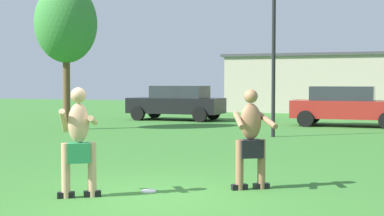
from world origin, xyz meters
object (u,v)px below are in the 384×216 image
at_px(car_black_near_post, 177,102).
at_px(tree_left_field, 66,24).
at_px(player_near, 251,137).
at_px(player_in_green, 79,140).
at_px(lamp_post, 274,38).
at_px(frisbee, 149,191).
at_px(car_red_far_end, 346,105).

height_order(car_black_near_post, tree_left_field, tree_left_field).
xyz_separation_m(player_near, player_in_green, (-2.30, -1.49, 0.02)).
height_order(player_in_green, lamp_post, lamp_post).
bearing_deg(lamp_post, car_black_near_post, 132.97).
bearing_deg(frisbee, player_near, 27.25).
relative_size(player_in_green, car_red_far_end, 0.38).
xyz_separation_m(player_in_green, frisbee, (0.82, 0.73, -0.86)).
relative_size(player_near, car_red_far_end, 0.38).
xyz_separation_m(car_black_near_post, car_red_far_end, (7.58, -0.93, 0.00)).
xyz_separation_m(lamp_post, tree_left_field, (-7.67, 0.06, 0.73)).
distance_m(player_near, lamp_post, 8.99).
relative_size(car_red_far_end, tree_left_field, 0.81).
xyz_separation_m(player_in_green, car_red_far_end, (2.76, 15.28, -0.05)).
height_order(car_red_far_end, tree_left_field, tree_left_field).
bearing_deg(car_red_far_end, frisbee, -97.60).
bearing_deg(frisbee, player_in_green, -138.51).
bearing_deg(player_near, player_in_green, -147.09).
xyz_separation_m(car_red_far_end, lamp_post, (-1.86, -5.21, 2.31)).
xyz_separation_m(frisbee, car_red_far_end, (1.94, 14.55, 0.81)).
relative_size(frisbee, car_black_near_post, 0.06).
bearing_deg(tree_left_field, car_black_near_post, 72.19).
bearing_deg(frisbee, lamp_post, 89.48).
bearing_deg(lamp_post, player_near, -80.81).
bearing_deg(player_in_green, player_near, 32.91).
bearing_deg(lamp_post, frisbee, -90.52).
distance_m(car_black_near_post, lamp_post, 8.71).
distance_m(frisbee, lamp_post, 9.86).
bearing_deg(tree_left_field, lamp_post, -0.48).
bearing_deg(tree_left_field, frisbee, -51.12).
relative_size(car_red_far_end, lamp_post, 0.86).
height_order(player_in_green, tree_left_field, tree_left_field).
bearing_deg(player_near, car_red_far_end, 88.06).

